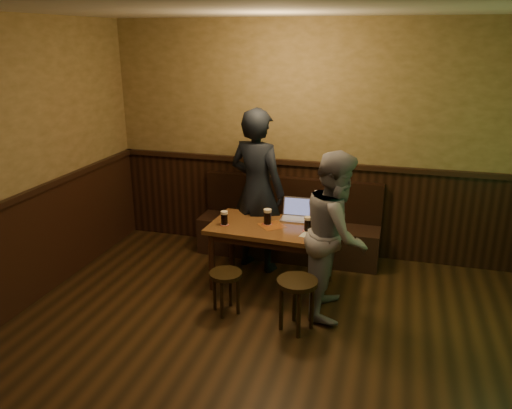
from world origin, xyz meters
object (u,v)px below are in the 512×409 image
object	(u,v)px
pint_left	(224,218)
person_grey	(336,234)
pint_right	(308,224)
person_suit	(257,191)
pub_table	(272,234)
pint_mid	(268,217)
bench	(288,231)
stool_left	(226,280)
laptop	(296,214)
stool_right	(297,290)

from	to	relation	value
pint_left	person_grey	bearing A→B (deg)	-9.98
pint_right	person_suit	xyz separation A→B (m)	(-0.67, 0.46, 0.16)
pub_table	pint_mid	world-z (taller)	pint_mid
bench	stool_left	bearing A→B (deg)	-100.85
pub_table	person_grey	bearing A→B (deg)	-21.73
pint_left	pub_table	bearing A→B (deg)	12.66
pint_mid	laptop	world-z (taller)	laptop
pub_table	pint_left	xyz separation A→B (m)	(-0.49, -0.11, 0.17)
bench	laptop	world-z (taller)	bench
pint_mid	person_suit	xyz separation A→B (m)	(-0.22, 0.38, 0.16)
pint_left	pint_right	distance (m)	0.88
pint_left	person_suit	world-z (taller)	person_suit
stool_left	stool_right	world-z (taller)	stool_right
stool_right	pint_mid	bearing A→B (deg)	121.32
stool_right	person_suit	size ratio (longest dim) A/B	0.27
pint_mid	pint_right	bearing A→B (deg)	-9.67
stool_right	pint_left	world-z (taller)	pint_left
pint_left	pint_mid	xyz separation A→B (m)	(0.43, 0.14, 0.01)
pint_mid	person_grey	bearing A→B (deg)	-24.71
stool_left	person_grey	xyz separation A→B (m)	(1.00, 0.35, 0.46)
bench	laptop	distance (m)	0.73
bench	stool_left	world-z (taller)	bench
pint_right	laptop	distance (m)	0.38
pub_table	laptop	world-z (taller)	laptop
stool_right	person_grey	bearing A→B (deg)	58.99
pub_table	laptop	distance (m)	0.38
stool_left	stool_right	distance (m)	0.73
pint_left	person_suit	size ratio (longest dim) A/B	0.08
stool_left	person_suit	bearing A→B (deg)	89.57
bench	person_grey	xyz separation A→B (m)	(0.71, -1.16, 0.49)
pub_table	person_grey	distance (m)	0.81
laptop	person_suit	size ratio (longest dim) A/B	0.17
pint_left	laptop	xyz separation A→B (m)	(0.69, 0.39, -0.02)
bench	person_suit	distance (m)	0.81
stool_left	person_grey	size ratio (longest dim) A/B	0.27
bench	pub_table	distance (m)	0.88
laptop	person_grey	world-z (taller)	person_grey
pint_right	laptop	world-z (taller)	laptop
stool_left	pint_right	distance (m)	1.02
laptop	pint_right	bearing A→B (deg)	-62.15
bench	stool_left	distance (m)	1.54
pint_mid	person_grey	size ratio (longest dim) A/B	0.11
bench	laptop	bearing A→B (deg)	-70.10
bench	person_grey	world-z (taller)	person_grey
pint_left	person_suit	xyz separation A→B (m)	(0.21, 0.52, 0.16)
stool_left	person_suit	world-z (taller)	person_suit
pint_mid	person_grey	distance (m)	0.85
pint_right	pint_left	bearing A→B (deg)	-175.72
stool_right	pint_right	distance (m)	0.82
person_grey	pint_right	bearing A→B (deg)	46.93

